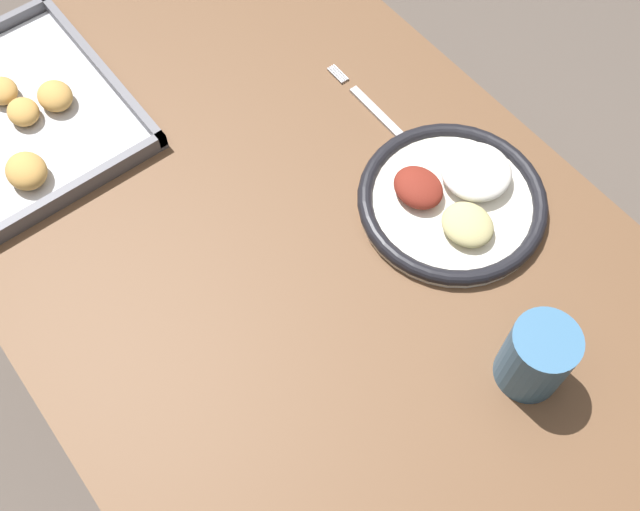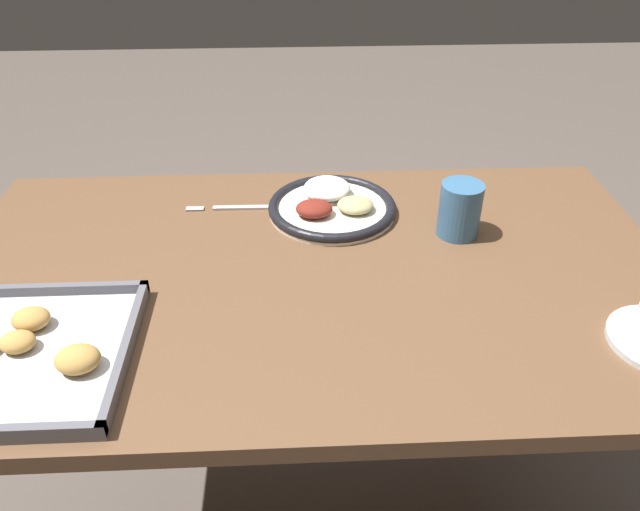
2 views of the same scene
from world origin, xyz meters
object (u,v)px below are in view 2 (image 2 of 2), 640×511
dinner_plate (332,205)px  baking_tray (13,354)px  drinking_cup (460,210)px  fork (246,208)px

dinner_plate → baking_tray: size_ratio=0.73×
drinking_cup → fork: bearing=-15.7°
dinner_plate → drinking_cup: bearing=157.8°
baking_tray → drinking_cup: 0.76m
baking_tray → dinner_plate: bearing=-140.3°
dinner_plate → baking_tray: dinner_plate is taller
fork → drinking_cup: size_ratio=2.10×
baking_tray → drinking_cup: (-0.70, -0.30, 0.04)m
fork → baking_tray: baking_tray is taller
dinner_plate → drinking_cup: size_ratio=2.46×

